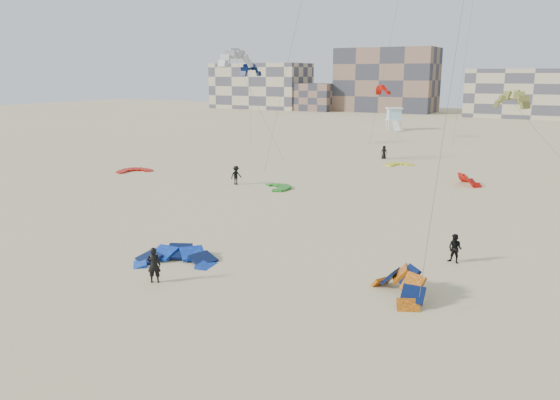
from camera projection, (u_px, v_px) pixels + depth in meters
The scene contains 20 objects.
ground at pixel (159, 265), 31.46m from camera, with size 320.00×320.00×0.00m, color #C8BA86.
kite_ground_blue at pixel (175, 263), 31.77m from camera, with size 4.77×4.85×1.32m, color blue, non-canonical shape.
kite_ground_orange at pixel (398, 296), 26.95m from camera, with size 3.63×2.85×2.33m, color orange, non-canonical shape.
kite_ground_red at pixel (134, 172), 61.47m from camera, with size 3.51×3.72×0.49m, color red, non-canonical shape.
kite_ground_green at pixel (278, 188), 52.49m from camera, with size 3.24×3.43×0.42m, color #158314, non-canonical shape.
kite_ground_red_far at pixel (469, 185), 54.15m from camera, with size 3.18×2.77×1.86m, color red, non-canonical shape.
kite_ground_yellow at pixel (398, 165), 65.74m from camera, with size 3.08×3.23×0.40m, color #F3F727, non-canonical shape.
kitesurfer_main at pixel (154, 265), 28.57m from camera, with size 0.70×0.46×1.93m, color black.
kitesurfer_b at pixel (455, 249), 31.55m from camera, with size 0.84×0.65×1.73m, color black.
kitesurfer_c at pixel (236, 175), 54.07m from camera, with size 1.20×0.69×1.86m, color black.
kitesurfer_e at pixel (384, 152), 70.56m from camera, with size 0.84×0.55×1.72m, color black.
kite_fly_grey at pixel (236, 60), 62.52m from camera, with size 9.11×5.48×12.81m.
kite_fly_olive at pixel (512, 101), 49.42m from camera, with size 9.13×4.59×8.62m.
kite_fly_navy at pixel (251, 71), 79.56m from camera, with size 4.56×6.20×11.41m.
kite_fly_red at pixel (383, 91), 90.40m from camera, with size 7.87×10.32×8.34m.
lifeguard_tower_far at pixel (394, 119), 107.06m from camera, with size 4.12×6.45×4.30m.
condo_west_a at pixel (261, 86), 173.73m from camera, with size 30.00×15.00×14.00m, color tan.
condo_west_b at pixel (387, 80), 158.01m from camera, with size 28.00×14.00×18.00m, color #7B5D4A.
condo_mid at pixel (536, 93), 136.57m from camera, with size 32.00×16.00×12.00m, color tan.
condo_fill_left at pixel (315, 97), 163.35m from camera, with size 12.00×10.00×8.00m, color #7B5D4A.
Camera 1 is at (20.45, -22.80, 10.72)m, focal length 35.00 mm.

